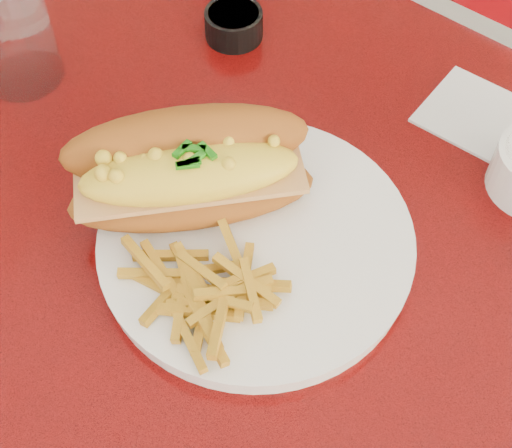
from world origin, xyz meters
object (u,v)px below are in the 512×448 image
Objects in this scene: mac_hoagie at (189,170)px; water_tumbler at (7,22)px; sauce_cup_left at (234,23)px; dinner_plate at (256,242)px; fork at (341,257)px; diner_table at (350,390)px.

water_tumbler is at bearing 127.18° from mac_hoagie.
mac_hoagie is 2.93× the size of sauce_cup_left.
dinner_plate is 1.22× the size of mac_hoagie.
fork is at bearing 2.62° from water_tumbler.
dinner_plate is at bearing -45.19° from sauce_cup_left.
water_tumbler is (-0.34, 0.01, 0.06)m from dinner_plate.
mac_hoagie is at bearing -57.82° from sauce_cup_left.
sauce_cup_left is at bearing 56.00° from water_tumbler.
sauce_cup_left is (-0.28, 0.18, -0.00)m from fork.
water_tumbler is (-0.13, -0.20, 0.06)m from sauce_cup_left.
dinner_plate and fork have the same top height.
mac_hoagie is (-0.20, -0.01, 0.22)m from diner_table.
fork is (-0.05, 0.02, 0.18)m from diner_table.
sauce_cup_left reaches higher than diner_table.
sauce_cup_left is at bearing 148.68° from diner_table.
diner_table is 0.43m from sauce_cup_left.
water_tumbler is (-0.27, 0.02, 0.01)m from mac_hoagie.
fork is at bearing 23.63° from dinner_plate.
fork is at bearing 156.03° from diner_table.
diner_table is 0.52m from water_tumbler.
dinner_plate is 3.58× the size of sauce_cup_left.
fork reaches higher than diner_table.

